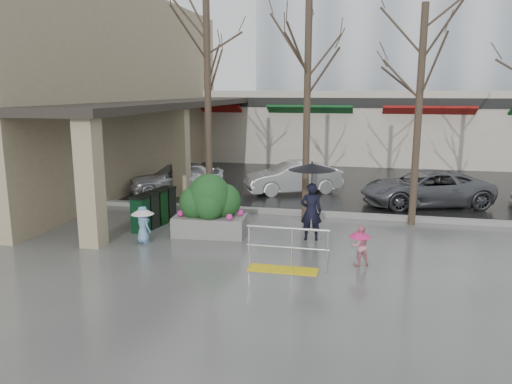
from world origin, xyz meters
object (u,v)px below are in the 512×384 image
at_px(planter, 210,206).
at_px(tree_west, 207,57).
at_px(car_b, 293,177).
at_px(news_boxes, 155,209).
at_px(handrail, 286,255).
at_px(child_pink, 360,243).
at_px(tree_midwest, 308,50).
at_px(car_a, 177,177).
at_px(tree_mideast, 422,62).
at_px(child_blue, 143,220).
at_px(car_c, 426,188).
at_px(woman, 312,191).

bearing_deg(planter, tree_west, 108.20).
bearing_deg(car_b, news_boxes, -57.92).
bearing_deg(handrail, news_boxes, 147.28).
distance_m(handrail, child_pink, 1.80).
distance_m(tree_midwest, car_a, 7.74).
bearing_deg(car_a, tree_mideast, 41.15).
bearing_deg(planter, child_blue, -145.04).
distance_m(child_pink, car_b, 8.49).
bearing_deg(planter, car_c, 39.41).
height_order(tree_mideast, car_b, tree_mideast).
height_order(woman, news_boxes, woman).
relative_size(child_blue, planter, 0.49).
xyz_separation_m(tree_midwest, news_boxes, (-4.33, -1.91, -4.69)).
relative_size(tree_west, planter, 3.26).
xyz_separation_m(handrail, woman, (0.29, 2.50, 0.99)).
height_order(car_b, car_c, same).
height_order(planter, car_c, planter).
bearing_deg(news_boxes, woman, 3.93).
bearing_deg(handrail, planter, 137.48).
relative_size(tree_west, tree_mideast, 1.05).
relative_size(handrail, tree_west, 0.28).
height_order(tree_mideast, news_boxes, tree_mideast).
height_order(tree_west, car_c, tree_west).
xyz_separation_m(woman, news_boxes, (-4.78, 0.39, -0.83)).
distance_m(tree_mideast, car_c, 5.09).
height_order(tree_west, child_pink, tree_west).
bearing_deg(news_boxes, planter, -7.14).
distance_m(handrail, car_a, 9.57).
height_order(news_boxes, car_a, car_a).
bearing_deg(woman, car_a, -49.74).
bearing_deg(handrail, tree_mideast, 56.81).
distance_m(handrail, tree_west, 7.52).
distance_m(child_blue, car_b, 8.06).
xyz_separation_m(child_blue, planter, (1.55, 1.08, 0.22)).
distance_m(child_pink, car_a, 10.10).
xyz_separation_m(tree_mideast, planter, (-5.69, -2.46, -4.02)).
bearing_deg(child_blue, car_b, -78.40).
bearing_deg(tree_midwest, car_c, 34.86).
distance_m(news_boxes, car_b, 6.76).
bearing_deg(news_boxes, car_a, 112.25).
relative_size(tree_midwest, child_pink, 7.27).
bearing_deg(tree_mideast, child_blue, -153.92).
relative_size(news_boxes, car_c, 0.44).
bearing_deg(tree_mideast, car_c, 76.56).
bearing_deg(handrail, child_blue, 162.99).
relative_size(tree_mideast, news_boxes, 3.30).
relative_size(woman, news_boxes, 1.11).
bearing_deg(child_blue, tree_mideast, -120.74).
distance_m(tree_west, child_pink, 7.88).
bearing_deg(woman, tree_west, -40.81).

